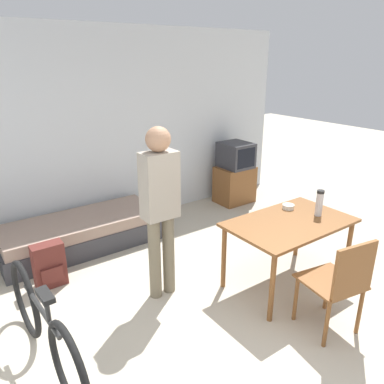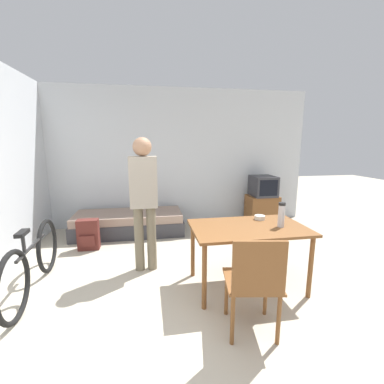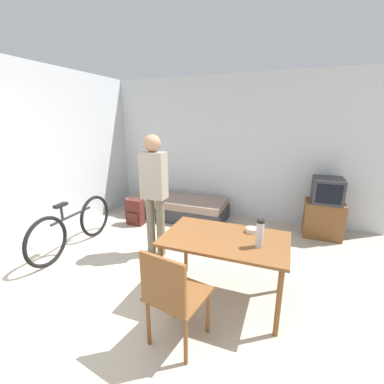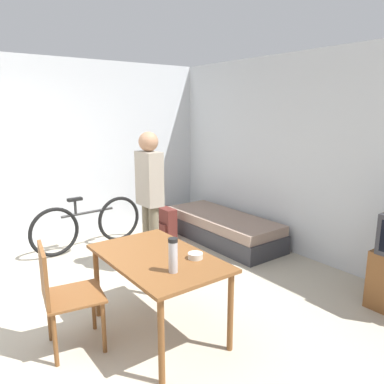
{
  "view_description": "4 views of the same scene",
  "coord_description": "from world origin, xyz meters",
  "views": [
    {
      "loc": [
        -2.18,
        -1.24,
        2.3
      ],
      "look_at": [
        0.12,
        1.99,
        0.86
      ],
      "focal_mm": 35.0,
      "sensor_mm": 36.0,
      "label": 1
    },
    {
      "loc": [
        -0.46,
        -1.61,
        1.66
      ],
      "look_at": [
        0.15,
        1.89,
        0.97
      ],
      "focal_mm": 24.0,
      "sensor_mm": 36.0,
      "label": 2
    },
    {
      "loc": [
        1.19,
        -1.39,
        1.91
      ],
      "look_at": [
        -0.03,
        1.78,
        0.94
      ],
      "focal_mm": 24.0,
      "sensor_mm": 36.0,
      "label": 3
    },
    {
      "loc": [
        3.26,
        -0.58,
        1.98
      ],
      "look_at": [
        -0.32,
        2.09,
        0.98
      ],
      "focal_mm": 35.0,
      "sensor_mm": 36.0,
      "label": 4
    }
  ],
  "objects": [
    {
      "name": "dining_table",
      "position": [
        0.64,
        1.0,
        0.64
      ],
      "size": [
        1.28,
        0.79,
        0.73
      ],
      "color": "brown",
      "rests_on": "ground_plane"
    },
    {
      "name": "backpack",
      "position": [
        -1.41,
        2.41,
        0.24
      ],
      "size": [
        0.32,
        0.19,
        0.48
      ],
      "color": "#56231E",
      "rests_on": "ground_plane"
    },
    {
      "name": "mate_bowl",
      "position": [
        0.88,
        1.23,
        0.75
      ],
      "size": [
        0.13,
        0.13,
        0.05
      ],
      "color": "beige",
      "rests_on": "dining_table"
    },
    {
      "name": "person_standing",
      "position": [
        -0.52,
        1.61,
        1.01
      ],
      "size": [
        0.34,
        0.23,
        1.72
      ],
      "color": "#6B604C",
      "rests_on": "ground_plane"
    },
    {
      "name": "ground_plane",
      "position": [
        0.0,
        0.0,
        0.0
      ],
      "size": [
        20.0,
        20.0,
        0.0
      ],
      "primitive_type": "plane",
      "color": "#B2A893"
    },
    {
      "name": "daybed",
      "position": [
        -0.83,
        3.05,
        0.2
      ],
      "size": [
        1.96,
        0.78,
        0.4
      ],
      "color": "#333338",
      "rests_on": "ground_plane"
    },
    {
      "name": "wall_back",
      "position": [
        0.0,
        3.55,
        1.35
      ],
      "size": [
        5.62,
        0.06,
        2.7
      ],
      "color": "silver",
      "rests_on": "ground_plane"
    },
    {
      "name": "bicycle",
      "position": [
        -1.75,
        1.29,
        0.35
      ],
      "size": [
        0.14,
        1.67,
        0.77
      ],
      "color": "black",
      "rests_on": "ground_plane"
    },
    {
      "name": "tv",
      "position": [
        1.8,
        3.13,
        0.48
      ],
      "size": [
        0.59,
        0.5,
        1.0
      ],
      "color": "brown",
      "rests_on": "ground_plane"
    },
    {
      "name": "wooden_chair",
      "position": [
        0.39,
        0.23,
        0.53
      ],
      "size": [
        0.53,
        0.53,
        0.92
      ],
      "color": "brown",
      "rests_on": "ground_plane"
    },
    {
      "name": "thermos_flask",
      "position": [
        0.99,
        0.93,
        0.88
      ],
      "size": [
        0.08,
        0.08,
        0.28
      ],
      "color": "#B7B7BC",
      "rests_on": "dining_table"
    },
    {
      "name": "wall_left",
      "position": [
        -2.34,
        1.76,
        1.35
      ],
      "size": [
        0.06,
        4.52,
        2.7
      ],
      "color": "silver",
      "rests_on": "ground_plane"
    }
  ]
}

